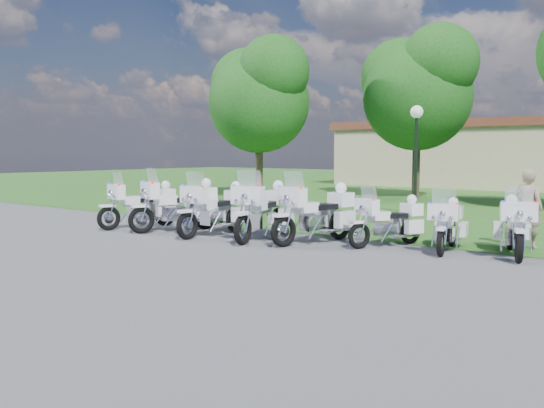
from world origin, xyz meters
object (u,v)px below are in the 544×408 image
Objects in this scene: motorcycle_1 at (179,204)px; motorcycle_2 at (216,208)px; motorcycle_3 at (264,210)px; motorcycle_5 at (390,220)px; motorcycle_0 at (142,204)px; bystander_a at (528,209)px; lamp_post at (416,132)px; motorcycle_4 at (317,212)px; motorcycle_6 at (448,225)px; motorcycle_7 at (514,226)px.

motorcycle_1 is 0.99× the size of motorcycle_2.
motorcycle_3 is at bearing -171.52° from motorcycle_2.
motorcycle_5 is at bearing -173.69° from motorcycle_3.
bystander_a is at bearing -148.06° from motorcycle_0.
lamp_post is at bearing -47.44° from motorcycle_5.
motorcycle_0 is 1.32× the size of bystander_a.
motorcycle_2 is 1.40× the size of bystander_a.
motorcycle_4 reaches higher than motorcycle_2.
motorcycle_5 is 3.11m from bystander_a.
motorcycle_1 is 1.24× the size of motorcycle_5.
motorcycle_7 is (1.34, 0.29, 0.05)m from motorcycle_6.
motorcycle_7 is 1.18× the size of bystander_a.
motorcycle_4 is 0.68× the size of lamp_post.
motorcycle_5 is 2.73m from motorcycle_7.
motorcycle_2 is 0.98× the size of motorcycle_3.
motorcycle_0 is 0.92× the size of motorcycle_3.
motorcycle_4 is 1.43× the size of bystander_a.
motorcycle_5 is (5.83, 1.26, -0.14)m from motorcycle_1.
motorcycle_1 is at bearing -7.09° from motorcycle_3.
motorcycle_4 reaches higher than motorcycle_6.
motorcycle_3 is 1.28× the size of motorcycle_5.
motorcycle_0 is 10.08m from motorcycle_7.
motorcycle_2 reaches higher than motorcycle_5.
motorcycle_4 is 4.45m from motorcycle_7.
motorcycle_0 is 0.92× the size of motorcycle_4.
lamp_post is (-5.29, 6.35, 2.25)m from motorcycle_7.
bystander_a reaches higher than motorcycle_3.
motorcycle_3 reaches higher than motorcycle_0.
motorcycle_2 is 0.67× the size of lamp_post.
motorcycle_2 reaches higher than motorcycle_0.
motorcycle_2 is 5.95m from motorcycle_6.
motorcycle_6 is (5.79, 1.40, -0.12)m from motorcycle_2.
motorcycle_7 is at bearing -148.63° from motorcycle_5.
motorcycle_3 is 1.42m from motorcycle_4.
motorcycle_3 is 5.87m from motorcycle_7.
motorcycle_1 reaches higher than motorcycle_0.
lamp_post reaches higher than motorcycle_5.
motorcycle_1 is 0.97× the size of motorcycle_3.
motorcycle_0 is 5.64m from motorcycle_4.
motorcycle_3 reaches higher than motorcycle_2.
motorcycle_2 is at bearing -161.24° from motorcycle_0.
bystander_a reaches higher than motorcycle_6.
motorcycle_3 is 3.16m from motorcycle_5.
motorcycle_6 is at bearing -59.24° from lamp_post.
lamp_post is (-3.95, 6.64, 2.30)m from motorcycle_6.
lamp_post is (4.61, 8.25, 2.20)m from motorcycle_0.
motorcycle_0 is 1.39m from motorcycle_1.
motorcycle_5 is (4.43, 1.24, -0.11)m from motorcycle_2.
motorcycle_2 is at bearing 37.23° from motorcycle_5.
motorcycle_0 is 7.35m from motorcycle_5.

